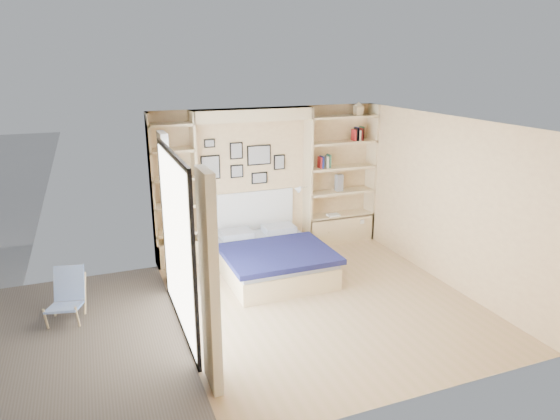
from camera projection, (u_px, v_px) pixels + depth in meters
name	position (u px, v px, depth m)	size (l,w,h in m)	color
ground	(322.00, 300.00, 7.04)	(4.50, 4.50, 0.00)	tan
room_shell	(260.00, 202.00, 7.95)	(4.50, 4.50, 4.50)	#E9C488
bed	(271.00, 257.00, 7.87)	(1.61, 2.09, 1.07)	beige
photo_gallery	(242.00, 162.00, 8.40)	(1.48, 0.02, 0.82)	black
reading_lamps	(255.00, 193.00, 8.40)	(1.92, 0.12, 0.15)	silver
shelf_decor	(329.00, 152.00, 8.77)	(3.49, 0.23, 2.03)	#A51E1E
deck	(42.00, 352.00, 5.80)	(3.20, 4.00, 0.05)	brown
deck_chair	(67.00, 296.00, 6.47)	(0.54, 0.74, 0.67)	tan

